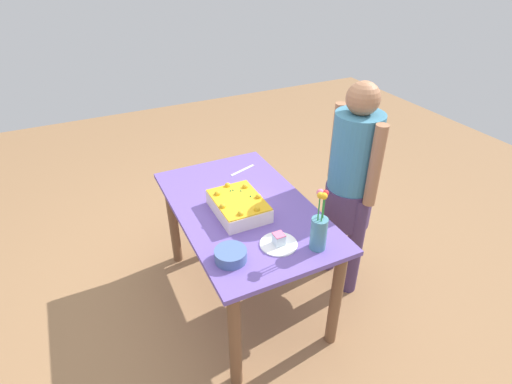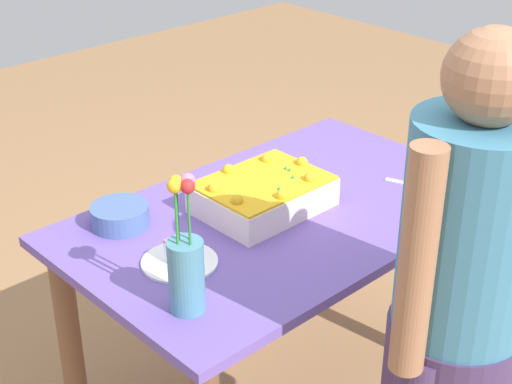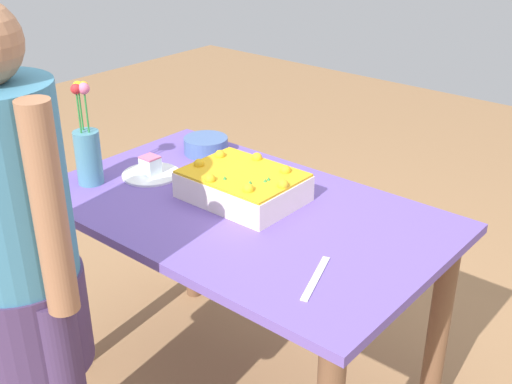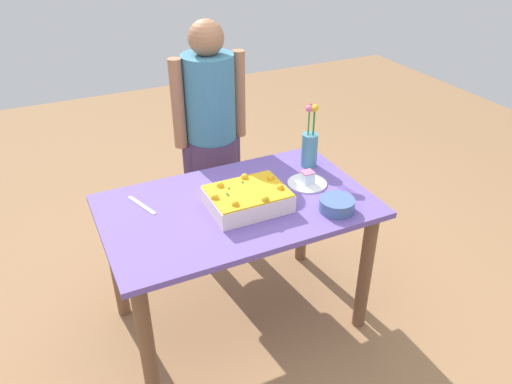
% 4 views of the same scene
% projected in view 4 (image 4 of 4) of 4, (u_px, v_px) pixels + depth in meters
% --- Properties ---
extents(ground_plane, '(8.00, 8.00, 0.00)m').
position_uv_depth(ground_plane, '(240.00, 317.00, 2.83)').
color(ground_plane, '#9A7049').
extents(dining_table, '(1.31, 0.80, 0.76)m').
position_uv_depth(dining_table, '(238.00, 226.00, 2.50)').
color(dining_table, '#6A50A9').
rests_on(dining_table, ground_plane).
extents(sheet_cake, '(0.37, 0.28, 0.12)m').
position_uv_depth(sheet_cake, '(248.00, 198.00, 2.38)').
color(sheet_cake, white).
rests_on(sheet_cake, dining_table).
extents(serving_plate_with_slice, '(0.21, 0.21, 0.07)m').
position_uv_depth(serving_plate_with_slice, '(307.00, 181.00, 2.59)').
color(serving_plate_with_slice, white).
rests_on(serving_plate_with_slice, dining_table).
extents(cake_knife, '(0.09, 0.21, 0.00)m').
position_uv_depth(cake_knife, '(142.00, 205.00, 2.42)').
color(cake_knife, silver).
rests_on(cake_knife, dining_table).
extents(flower_vase, '(0.09, 0.09, 0.36)m').
position_uv_depth(flower_vase, '(310.00, 145.00, 2.71)').
color(flower_vase, teal).
rests_on(flower_vase, dining_table).
extents(fruit_bowl, '(0.17, 0.17, 0.06)m').
position_uv_depth(fruit_bowl, '(337.00, 205.00, 2.37)').
color(fruit_bowl, '#49659D').
rests_on(fruit_bowl, dining_table).
extents(person_standing, '(0.45, 0.31, 1.49)m').
position_uv_depth(person_standing, '(211.00, 129.00, 2.98)').
color(person_standing, '#46315A').
rests_on(person_standing, ground_plane).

